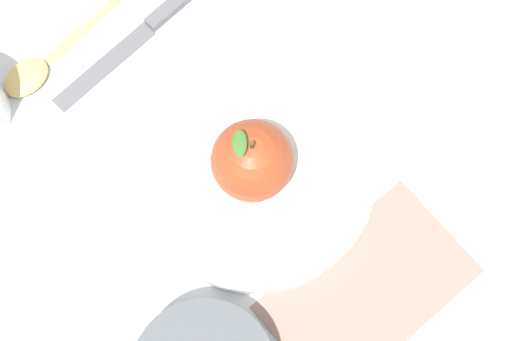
% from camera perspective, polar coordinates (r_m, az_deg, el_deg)
% --- Properties ---
extents(ground_plane, '(2.40, 2.40, 0.00)m').
position_cam_1_polar(ground_plane, '(0.73, -3.03, 0.82)').
color(ground_plane, silver).
extents(dinner_plate, '(0.22, 0.22, 0.02)m').
position_cam_1_polar(dinner_plate, '(0.71, -0.00, -0.20)').
color(dinner_plate, white).
rests_on(dinner_plate, ground_plane).
extents(apple, '(0.07, 0.07, 0.08)m').
position_cam_1_polar(apple, '(0.67, -0.28, 0.73)').
color(apple, '#9E3D1E').
rests_on(apple, dinner_plate).
extents(knife, '(0.15, 0.17, 0.01)m').
position_cam_1_polar(knife, '(0.79, -7.63, 10.70)').
color(knife, '#59595E').
rests_on(knife, ground_plane).
extents(spoon, '(0.13, 0.15, 0.01)m').
position_cam_1_polar(spoon, '(0.79, -15.44, 7.65)').
color(spoon, '#D8B766').
rests_on(spoon, ground_plane).
extents(linen_napkin, '(0.21, 0.21, 0.00)m').
position_cam_1_polar(linen_napkin, '(0.70, 8.28, -8.62)').
color(linen_napkin, gray).
rests_on(linen_napkin, ground_plane).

